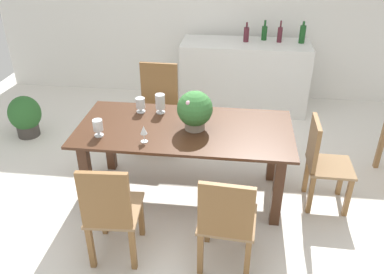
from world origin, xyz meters
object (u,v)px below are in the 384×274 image
Objects in this scene: chair_foot_end at (322,160)px; chair_near_left at (111,210)px; chair_near_right at (227,220)px; wine_bottle_dark at (246,34)px; crystal_vase_right at (98,126)px; potted_plant_floor at (25,116)px; wine_glass at (144,131)px; flower_centerpiece at (195,110)px; kitchen_counter at (244,76)px; crystal_vase_center_near at (140,104)px; dining_table at (185,139)px; wine_bottle_green at (280,34)px; wine_bottle_clear at (302,34)px; crystal_vase_left at (160,102)px; wine_bottle_amber at (264,33)px; chair_far_left at (158,102)px.

chair_near_left reaches higher than chair_foot_end.
chair_near_right is 3.18m from wine_bottle_dark.
potted_plant_floor is at bearing 139.73° from crystal_vase_right.
wine_bottle_dark is (0.86, 2.48, 0.20)m from wine_glass.
flower_centerpiece is 2.24m from kitchen_counter.
chair_near_right is 2.43× the size of flower_centerpiece.
chair_near_right is (-0.84, -0.95, 0.00)m from chair_foot_end.
crystal_vase_center_near is at bearing -119.10° from kitchen_counter.
wine_bottle_dark reaches higher than dining_table.
wine_bottle_green is at bearing 67.95° from flower_centerpiece.
crystal_vase_left is at bearing -129.34° from wine_bottle_clear.
kitchen_counter is at bearing -111.73° from chair_near_left.
wine_bottle_clear is at bearing -10.42° from wine_bottle_amber.
chair_near_left is at bearing -114.47° from wine_bottle_green.
wine_bottle_green is (0.45, 0.03, 0.00)m from wine_bottle_dark.
chair_far_left is 1.07× the size of chair_near_left.
wine_bottle_amber reaches higher than chair_near_left.
wine_bottle_clear is (2.04, 2.45, 0.23)m from crystal_vase_right.
wine_glass is 0.29× the size of potted_plant_floor.
wine_bottle_amber reaches higher than wine_bottle_dark.
crystal_vase_left is at bearing -114.27° from kitchen_counter.
wine_glass is (-0.31, -0.31, 0.24)m from dining_table.
kitchen_counter is (1.00, 1.17, -0.07)m from chair_far_left.
wine_bottle_green reaches higher than wine_glass.
chair_foot_end is at bearing -154.94° from chair_near_left.
wine_glass reaches higher than dining_table.
crystal_vase_left is 1.24× the size of crystal_vase_right.
crystal_vase_left reaches higher than chair_foot_end.
wine_glass is 0.54× the size of wine_bottle_green.
flower_centerpiece reaches higher than potted_plant_floor.
chair_far_left is 5.09× the size of crystal_vase_left.
chair_foot_end is 2.28m from wine_bottle_clear.
crystal_vase_right reaches higher than wine_glass.
chair_near_left is at bearing -114.96° from dining_table.
crystal_vase_center_near is (-0.20, -0.01, -0.02)m from crystal_vase_left.
flower_centerpiece is at bearing -106.81° from wine_bottle_amber.
wine_glass is at bearing -34.20° from potted_plant_floor.
chair_far_left is 6.44× the size of wine_glass.
flower_centerpiece is 2.52m from wine_bottle_clear.
chair_far_left is 1.89m from wine_bottle_amber.
crystal_vase_center_near is (-0.93, 1.22, 0.35)m from chair_near_right.
chair_far_left is 1.54m from kitchen_counter.
wine_bottle_green is (1.00, 2.21, 0.44)m from dining_table.
crystal_vase_left is 0.20m from crystal_vase_center_near.
wine_bottle_clear reaches higher than crystal_vase_center_near.
potted_plant_floor is (-3.16, -1.26, -0.79)m from wine_bottle_green.
wine_bottle_dark is at bearing -87.72° from chair_near_right.
wine_glass is at bearing -82.38° from chair_far_left.
wine_bottle_amber is 0.50× the size of potted_plant_floor.
crystal_vase_left is (0.17, -0.68, 0.32)m from chair_far_left.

